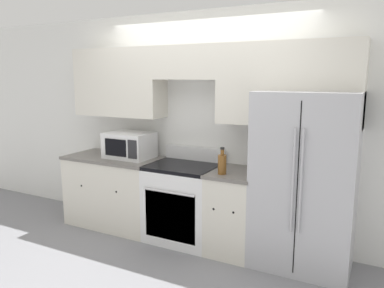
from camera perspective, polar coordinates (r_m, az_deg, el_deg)
name	(u,v)px	position (r m, az deg, el deg)	size (l,w,h in m)	color
ground_plane	(179,252)	(4.21, -2.03, -16.07)	(12.00, 12.00, 0.00)	gray
wall_back	(204,109)	(4.30, 1.77, 5.41)	(8.00, 0.39, 2.60)	white
lower_cabinets_left	(115,191)	(4.86, -11.60, -6.97)	(1.21, 0.64, 0.88)	silver
lower_cabinets_right	(234,211)	(4.09, 6.47, -10.16)	(0.50, 0.64, 0.88)	silver
oven_range	(183,202)	(4.34, -1.32, -8.84)	(0.77, 0.65, 1.04)	white
refrigerator	(305,180)	(3.84, 16.88, -5.29)	(0.94, 0.78, 1.73)	#B7B7BC
microwave	(130,145)	(4.63, -9.49, -0.17)	(0.55, 0.42, 0.31)	white
bottle	(222,164)	(3.82, 4.62, -2.98)	(0.09, 0.09, 0.28)	brown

